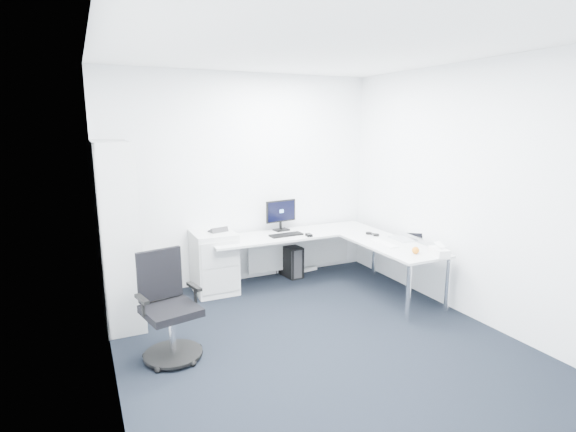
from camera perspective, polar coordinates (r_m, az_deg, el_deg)
name	(u,v)px	position (r m, az deg, el deg)	size (l,w,h in m)	color
ground	(321,346)	(4.43, 4.18, -16.16)	(4.20, 4.20, 0.00)	black
ceiling	(326,45)	(3.97, 4.79, 20.82)	(4.20, 4.20, 0.00)	white
wall_back	(243,180)	(5.88, -5.70, 4.61)	(3.60, 0.02, 2.70)	white
wall_front	(543,279)	(2.45, 29.68, -6.94)	(3.60, 0.02, 2.70)	white
wall_left	(105,225)	(3.48, -22.27, -1.08)	(0.02, 4.20, 2.70)	white
wall_right	(472,193)	(5.11, 22.34, 2.73)	(0.02, 4.20, 2.70)	white
l_desk	(305,264)	(5.68, 2.17, -6.12)	(2.27, 1.27, 0.66)	silver
drawer_pedestal	(213,261)	(5.70, -9.48, -5.68)	(0.50, 0.62, 0.76)	silver
bookshelf	(117,233)	(4.99, -20.86, -2.04)	(0.37, 0.95, 1.90)	#B0B3B3
task_chair	(171,308)	(4.14, -14.67, -11.21)	(0.54, 0.54, 0.96)	black
black_pc_tower	(290,260)	(6.23, 0.21, -5.64)	(0.19, 0.44, 0.43)	black
beige_pc_tower	(158,287)	(5.54, -16.13, -8.63)	(0.18, 0.39, 0.37)	beige
power_strip	(306,270)	(6.45, 2.31, -6.85)	(0.35, 0.06, 0.04)	white
monitor	(281,215)	(5.96, -0.87, 0.13)	(0.44, 0.14, 0.42)	black
black_keyboard	(286,235)	(5.73, -0.23, -2.40)	(0.43, 0.15, 0.02)	black
mouse	(309,235)	(5.70, 2.67, -2.43)	(0.06, 0.10, 0.03)	black
desk_phone	(217,233)	(5.61, -8.95, -2.17)	(0.22, 0.22, 0.15)	#2C2C2E
laptop	(403,230)	(5.70, 14.41, -1.76)	(0.33, 0.32, 0.23)	silver
white_keyboard	(384,243)	(5.47, 12.08, -3.40)	(0.12, 0.42, 0.01)	white
headphones	(372,233)	(5.86, 10.67, -2.17)	(0.11, 0.18, 0.05)	black
orange_fruit	(416,250)	(5.13, 15.89, -4.22)	(0.08, 0.08, 0.08)	orange
tissue_box	(439,252)	(5.13, 18.63, -4.36)	(0.13, 0.25, 0.09)	white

